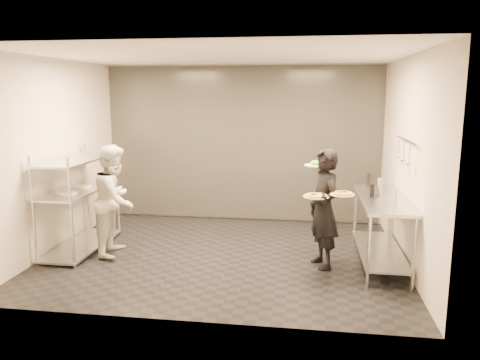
# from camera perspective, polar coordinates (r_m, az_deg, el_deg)

# --- Properties ---
(room_shell) EXTENTS (5.00, 4.00, 2.80)m
(room_shell) POSITION_cam_1_polar(r_m,az_deg,el_deg) (7.65, -0.58, 3.80)
(room_shell) COLOR black
(room_shell) RESTS_ON ground
(pass_rack) EXTENTS (0.60, 1.60, 1.50)m
(pass_rack) POSITION_cam_1_polar(r_m,az_deg,el_deg) (7.30, -18.98, -2.15)
(pass_rack) COLOR silver
(pass_rack) RESTS_ON ground
(prep_counter) EXTENTS (0.60, 1.80, 0.92)m
(prep_counter) POSITION_cam_1_polar(r_m,az_deg,el_deg) (6.63, 16.83, -4.56)
(prep_counter) COLOR silver
(prep_counter) RESTS_ON ground
(utensil_rail) EXTENTS (0.07, 1.20, 0.31)m
(utensil_rail) POSITION_cam_1_polar(r_m,az_deg,el_deg) (6.50, 19.43, 3.27)
(utensil_rail) COLOR silver
(utensil_rail) RESTS_ON room_shell
(waiter) EXTENTS (0.58, 0.68, 1.59)m
(waiter) POSITION_cam_1_polar(r_m,az_deg,el_deg) (6.28, 10.18, -3.48)
(waiter) COLOR black
(waiter) RESTS_ON ground
(chef) EXTENTS (0.66, 0.82, 1.58)m
(chef) POSITION_cam_1_polar(r_m,az_deg,el_deg) (6.95, -14.98, -2.36)
(chef) COLOR silver
(chef) RESTS_ON ground
(pizza_plate_near) EXTENTS (0.32, 0.32, 0.05)m
(pizza_plate_near) POSITION_cam_1_polar(r_m,az_deg,el_deg) (5.99, 9.27, -1.91)
(pizza_plate_near) COLOR white
(pizza_plate_near) RESTS_ON waiter
(pizza_plate_far) EXTENTS (0.30, 0.30, 0.05)m
(pizza_plate_far) POSITION_cam_1_polar(r_m,az_deg,el_deg) (5.99, 12.34, -1.63)
(pizza_plate_far) COLOR white
(pizza_plate_far) RESTS_ON waiter
(salad_plate) EXTENTS (0.30, 0.30, 0.07)m
(salad_plate) POSITION_cam_1_polar(r_m,az_deg,el_deg) (6.48, 9.18, 1.93)
(salad_plate) COLOR white
(salad_plate) RESTS_ON waiter
(pos_monitor) EXTENTS (0.09, 0.26, 0.18)m
(pos_monitor) POSITION_cam_1_polar(r_m,az_deg,el_deg) (6.63, 15.85, -1.09)
(pos_monitor) COLOR black
(pos_monitor) RESTS_ON prep_counter
(bottle_green) EXTENTS (0.06, 0.06, 0.22)m
(bottle_green) POSITION_cam_1_polar(r_m,az_deg,el_deg) (6.75, 16.67, -0.74)
(bottle_green) COLOR #96A395
(bottle_green) RESTS_ON prep_counter
(bottle_clear) EXTENTS (0.05, 0.05, 0.17)m
(bottle_clear) POSITION_cam_1_polar(r_m,az_deg,el_deg) (6.40, 18.41, -1.69)
(bottle_clear) COLOR #96A395
(bottle_clear) RESTS_ON prep_counter
(bottle_dark) EXTENTS (0.06, 0.06, 0.20)m
(bottle_dark) POSITION_cam_1_polar(r_m,az_deg,el_deg) (7.31, 15.40, 0.06)
(bottle_dark) COLOR black
(bottle_dark) RESTS_ON prep_counter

